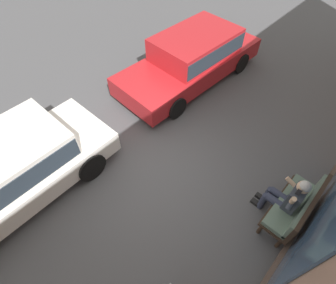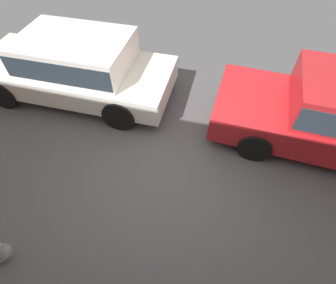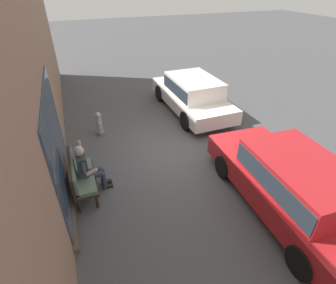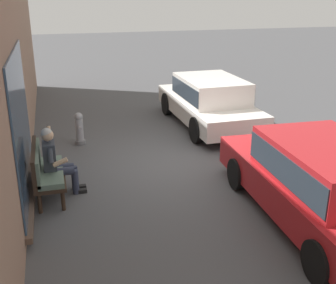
# 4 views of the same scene
# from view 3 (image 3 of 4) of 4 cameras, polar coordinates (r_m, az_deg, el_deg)

# --- Properties ---
(ground_plane) EXTENTS (60.00, 60.00, 0.00)m
(ground_plane) POSITION_cam_3_polar(r_m,az_deg,el_deg) (8.03, 2.13, -1.88)
(ground_plane) COLOR #4C4C4F
(building_facade) EXTENTS (18.00, 0.51, 5.18)m
(building_facade) POSITION_cam_3_polar(r_m,az_deg,el_deg) (6.45, -27.12, 11.34)
(building_facade) COLOR #93705B
(building_facade) RESTS_ON ground_plane
(bench) EXTENTS (1.42, 0.55, 0.98)m
(bench) POSITION_cam_3_polar(r_m,az_deg,el_deg) (6.59, -18.82, -6.85)
(bench) COLOR #332319
(bench) RESTS_ON ground_plane
(person_on_phone) EXTENTS (0.73, 0.74, 1.31)m
(person_on_phone) POSITION_cam_3_polar(r_m,az_deg,el_deg) (6.54, -17.16, -5.30)
(person_on_phone) COLOR #2D3347
(person_on_phone) RESTS_ON ground_plane
(parked_car_near) EXTENTS (4.67, 2.01, 1.40)m
(parked_car_near) POSITION_cam_3_polar(r_m,az_deg,el_deg) (6.30, 25.73, -8.18)
(parked_car_near) COLOR red
(parked_car_near) RESTS_ON ground_plane
(parked_car_mid) EXTENTS (4.28, 1.87, 1.38)m
(parked_car_mid) POSITION_cam_3_polar(r_m,az_deg,el_deg) (10.17, 5.32, 10.59)
(parked_car_mid) COLOR white
(parked_car_mid) RESTS_ON ground_plane
(fire_hydrant) EXTENTS (0.38, 0.26, 0.81)m
(fire_hydrant) POSITION_cam_3_polar(r_m,az_deg,el_deg) (8.96, -14.73, 3.82)
(fire_hydrant) COLOR slate
(fire_hydrant) RESTS_ON ground_plane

